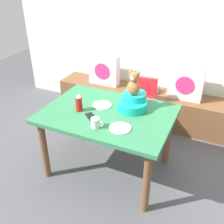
{
  "coord_description": "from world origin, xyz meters",
  "views": [
    {
      "loc": [
        0.98,
        -2.04,
        2.04
      ],
      "look_at": [
        0.0,
        0.1,
        0.69
      ],
      "focal_mm": 41.78,
      "sensor_mm": 36.0,
      "label": 1
    }
  ],
  "objects": [
    {
      "name": "pillow_floral_right",
      "position": [
        0.56,
        1.2,
        0.68
      ],
      "size": [
        0.44,
        0.15,
        0.44
      ],
      "color": "silver",
      "rests_on": "window_bench"
    },
    {
      "name": "book_stack",
      "position": [
        0.09,
        1.22,
        0.51
      ],
      "size": [
        0.2,
        0.14,
        0.1
      ],
      "primitive_type": "cube",
      "color": "gray",
      "rests_on": "window_bench"
    },
    {
      "name": "pillow_floral_left",
      "position": [
        -0.63,
        1.2,
        0.68
      ],
      "size": [
        0.44,
        0.15,
        0.44
      ],
      "color": "silver",
      "rests_on": "window_bench"
    },
    {
      "name": "infant_seat_teal",
      "position": [
        0.2,
        0.17,
        0.81
      ],
      "size": [
        0.3,
        0.33,
        0.16
      ],
      "color": "#14B0A8",
      "rests_on": "dining_table"
    },
    {
      "name": "dining_table",
      "position": [
        0.0,
        0.0,
        0.64
      ],
      "size": [
        1.29,
        0.93,
        0.74
      ],
      "color": "#2D7247",
      "rests_on": "ground_plane"
    },
    {
      "name": "cell_phone",
      "position": [
        -0.11,
        -0.15,
        0.74
      ],
      "size": [
        0.16,
        0.15,
        0.01
      ],
      "primitive_type": "cube",
      "rotation": [
        0.0,
        0.0,
        0.88
      ],
      "color": "black",
      "rests_on": "dining_table"
    },
    {
      "name": "ground_plane",
      "position": [
        0.0,
        0.0,
        0.0
      ],
      "size": [
        8.0,
        8.0,
        0.0
      ],
      "primitive_type": "plane",
      "color": "#4C4C51"
    },
    {
      "name": "dinner_plate_near",
      "position": [
        0.23,
        -0.22,
        0.75
      ],
      "size": [
        0.2,
        0.2,
        0.01
      ],
      "primitive_type": "cylinder",
      "color": "white",
      "rests_on": "dining_table"
    },
    {
      "name": "teddy_bear",
      "position": [
        0.2,
        0.17,
        1.02
      ],
      "size": [
        0.13,
        0.12,
        0.25
      ],
      "color": "#9D6438",
      "rests_on": "infant_seat_teal"
    },
    {
      "name": "ketchup_bottle",
      "position": [
        -0.28,
        -0.09,
        0.83
      ],
      "size": [
        0.07,
        0.07,
        0.18
      ],
      "color": "red",
      "rests_on": "dining_table"
    },
    {
      "name": "highchair",
      "position": [
        0.11,
        0.78,
        0.52
      ],
      "size": [
        0.35,
        0.47,
        0.79
      ],
      "color": "red",
      "rests_on": "ground_plane"
    },
    {
      "name": "coffee_mug",
      "position": [
        0.02,
        -0.3,
        0.79
      ],
      "size": [
        0.12,
        0.08,
        0.09
      ],
      "color": "silver",
      "rests_on": "dining_table"
    },
    {
      "name": "back_wall",
      "position": [
        0.0,
        1.49,
        1.3
      ],
      "size": [
        4.4,
        0.1,
        2.6
      ],
      "primitive_type": "cube",
      "color": "silver",
      "rests_on": "ground_plane"
    },
    {
      "name": "dinner_plate_far",
      "position": [
        -0.11,
        0.1,
        0.75
      ],
      "size": [
        0.2,
        0.2,
        0.01
      ],
      "primitive_type": "cylinder",
      "color": "white",
      "rests_on": "dining_table"
    },
    {
      "name": "window_bench",
      "position": [
        0.0,
        1.22,
        0.23
      ],
      "size": [
        2.6,
        0.44,
        0.46
      ],
      "primitive_type": "cube",
      "color": "brown",
      "rests_on": "ground_plane"
    }
  ]
}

